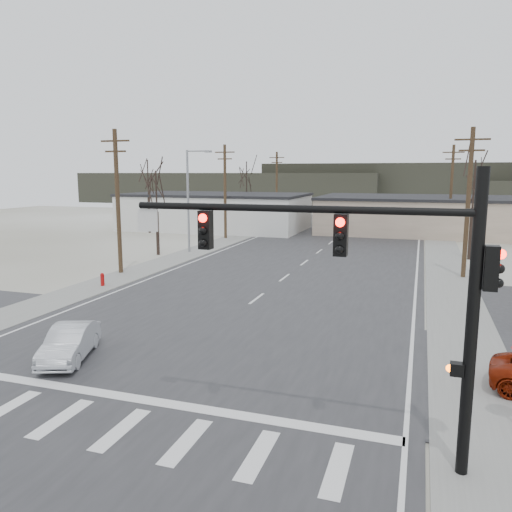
# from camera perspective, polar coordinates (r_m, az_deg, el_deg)

# --- Properties ---
(ground) EXTENTS (140.00, 140.00, 0.00)m
(ground) POSITION_cam_1_polar(r_m,az_deg,el_deg) (21.14, -6.85, -10.08)
(ground) COLOR white
(ground) RESTS_ON ground
(main_road) EXTENTS (18.00, 110.00, 0.05)m
(main_road) POSITION_cam_1_polar(r_m,az_deg,el_deg) (34.80, 3.70, -2.19)
(main_road) COLOR #2A292C
(main_road) RESTS_ON ground
(cross_road) EXTENTS (90.00, 10.00, 0.04)m
(cross_road) POSITION_cam_1_polar(r_m,az_deg,el_deg) (21.13, -6.85, -10.03)
(cross_road) COLOR #2A292C
(cross_road) RESTS_ON ground
(sidewalk_left) EXTENTS (3.00, 90.00, 0.06)m
(sidewalk_left) POSITION_cam_1_polar(r_m,az_deg,el_deg) (43.13, -8.32, 0.02)
(sidewalk_left) COLOR gray
(sidewalk_left) RESTS_ON ground
(sidewalk_right) EXTENTS (3.00, 90.00, 0.06)m
(sidewalk_right) POSITION_cam_1_polar(r_m,az_deg,el_deg) (38.68, 21.04, -1.61)
(sidewalk_right) COLOR gray
(sidewalk_right) RESTS_ON ground
(traffic_signal_mast) EXTENTS (8.95, 0.43, 7.20)m
(traffic_signal_mast) POSITION_cam_1_polar(r_m,az_deg,el_deg) (12.04, 14.70, -2.26)
(traffic_signal_mast) COLOR black
(traffic_signal_mast) RESTS_ON ground
(fire_hydrant) EXTENTS (0.24, 0.24, 0.87)m
(fire_hydrant) POSITION_cam_1_polar(r_m,az_deg,el_deg) (32.74, -17.15, -2.57)
(fire_hydrant) COLOR #A50C0C
(fire_hydrant) RESTS_ON ground
(building_left_far) EXTENTS (22.30, 12.30, 4.50)m
(building_left_far) POSITION_cam_1_polar(r_m,az_deg,el_deg) (63.16, -4.62, 5.11)
(building_left_far) COLOR silver
(building_left_far) RESTS_ON ground
(building_right_far) EXTENTS (26.30, 14.30, 4.30)m
(building_right_far) POSITION_cam_1_polar(r_m,az_deg,el_deg) (62.19, 19.67, 4.43)
(building_right_far) COLOR #C0A992
(building_right_far) RESTS_ON ground
(upole_left_b) EXTENTS (2.20, 0.30, 10.00)m
(upole_left_b) POSITION_cam_1_polar(r_m,az_deg,el_deg) (36.13, -15.53, 6.24)
(upole_left_b) COLOR #43331F
(upole_left_b) RESTS_ON ground
(upole_left_c) EXTENTS (2.20, 0.30, 10.00)m
(upole_left_c) POSITION_cam_1_polar(r_m,az_deg,el_deg) (53.90, -3.56, 7.53)
(upole_left_c) COLOR #43331F
(upole_left_c) RESTS_ON ground
(upole_left_d) EXTENTS (2.20, 0.30, 10.00)m
(upole_left_d) POSITION_cam_1_polar(r_m,az_deg,el_deg) (72.83, 2.38, 8.05)
(upole_left_d) COLOR #43331F
(upole_left_d) RESTS_ON ground
(upole_right_a) EXTENTS (2.20, 0.30, 10.00)m
(upole_right_a) POSITION_cam_1_polar(r_m,az_deg,el_deg) (36.15, 23.09, 5.83)
(upole_right_a) COLOR #43331F
(upole_right_a) RESTS_ON ground
(upole_right_b) EXTENTS (2.20, 0.30, 10.00)m
(upole_right_b) POSITION_cam_1_polar(r_m,az_deg,el_deg) (58.08, 21.40, 7.04)
(upole_right_b) COLOR #43331F
(upole_right_b) RESTS_ON ground
(streetlight_main) EXTENTS (2.40, 0.25, 9.00)m
(streetlight_main) POSITION_cam_1_polar(r_m,az_deg,el_deg) (44.48, -7.55, 6.88)
(streetlight_main) COLOR gray
(streetlight_main) RESTS_ON ground
(tree_left_near) EXTENTS (3.30, 3.30, 7.35)m
(tree_left_near) POSITION_cam_1_polar(r_m,az_deg,el_deg) (43.73, -11.32, 6.92)
(tree_left_near) COLOR #31231E
(tree_left_near) RESTS_ON ground
(tree_right_mid) EXTENTS (3.74, 3.74, 8.33)m
(tree_right_mid) POSITION_cam_1_polar(r_m,az_deg,el_deg) (44.17, 23.64, 7.25)
(tree_right_mid) COLOR #31231E
(tree_right_mid) RESTS_ON ground
(tree_left_far) EXTENTS (3.96, 3.96, 8.82)m
(tree_left_far) POSITION_cam_1_polar(r_m,az_deg,el_deg) (67.86, -1.09, 8.84)
(tree_left_far) COLOR #31231E
(tree_left_far) RESTS_ON ground
(tree_right_far) EXTENTS (3.52, 3.52, 7.84)m
(tree_right_far) POSITION_cam_1_polar(r_m,az_deg,el_deg) (70.29, 23.81, 7.50)
(tree_right_far) COLOR #31231E
(tree_right_far) RESTS_ON ground
(tree_left_mid) EXTENTS (3.96, 3.96, 8.82)m
(tree_left_mid) POSITION_cam_1_polar(r_m,az_deg,el_deg) (60.32, -12.24, 8.55)
(tree_left_mid) COLOR #31231E
(tree_left_mid) RESTS_ON ground
(hill_left) EXTENTS (70.00, 18.00, 7.00)m
(hill_left) POSITION_cam_1_polar(r_m,az_deg,el_deg) (118.36, -3.28, 7.77)
(hill_left) COLOR #333026
(hill_left) RESTS_ON ground
(hill_center) EXTENTS (80.00, 18.00, 9.00)m
(hill_center) POSITION_cam_1_polar(r_m,az_deg,el_deg) (114.19, 21.78, 7.55)
(hill_center) COLOR #333026
(hill_center) RESTS_ON ground
(sedan_crossing) EXTENTS (2.61, 4.08, 1.27)m
(sedan_crossing) POSITION_cam_1_polar(r_m,az_deg,el_deg) (20.50, -20.53, -9.26)
(sedan_crossing) COLOR #B0B3BB
(sedan_crossing) RESTS_ON main_road
(car_far_a) EXTENTS (2.52, 4.89, 1.36)m
(car_far_a) POSITION_cam_1_polar(r_m,az_deg,el_deg) (68.87, 11.39, 4.04)
(car_far_a) COLOR black
(car_far_a) RESTS_ON main_road
(car_far_b) EXTENTS (2.57, 4.68, 1.51)m
(car_far_b) POSITION_cam_1_polar(r_m,az_deg,el_deg) (70.54, 9.26, 4.29)
(car_far_b) COLOR black
(car_far_b) RESTS_ON main_road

